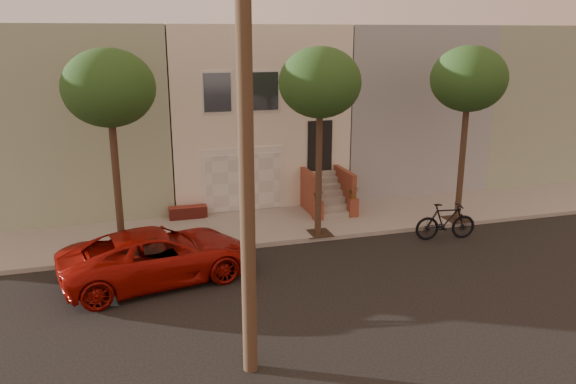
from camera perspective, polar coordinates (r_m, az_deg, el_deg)
name	(u,v)px	position (r m, az deg, el deg)	size (l,w,h in m)	color
ground	(330,288)	(15.90, 4.31, -9.66)	(90.00, 90.00, 0.00)	black
sidewalk	(279,225)	(20.59, -0.94, -3.36)	(40.00, 3.70, 0.15)	#9A968C
house_row	(243,108)	(25.33, -4.56, 8.51)	(33.10, 11.70, 7.00)	beige
tree_left	(109,89)	(17.38, -17.69, 9.88)	(2.70, 2.57, 6.30)	#2D2116
tree_mid	(320,84)	(18.44, 3.27, 10.88)	(2.70, 2.57, 6.30)	#2D2116
tree_right	(469,80)	(20.94, 17.85, 10.74)	(2.70, 2.57, 6.30)	#2D2116
pickup_truck	(158,255)	(16.46, -13.01, -6.28)	(2.49, 5.41, 1.50)	#9B0F08
motorcycle	(446,221)	(19.96, 15.68, -2.88)	(0.60, 2.13, 1.28)	black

